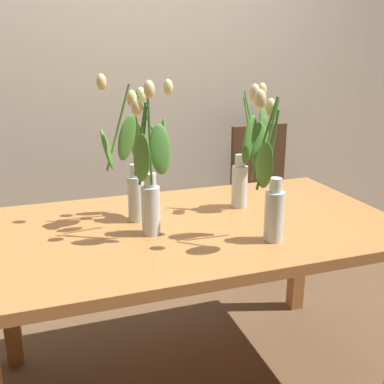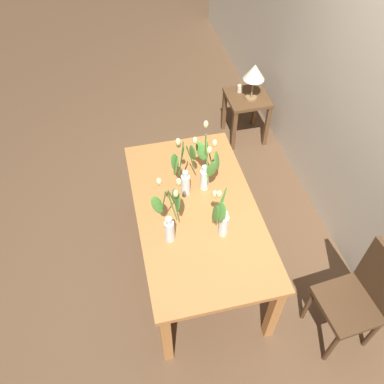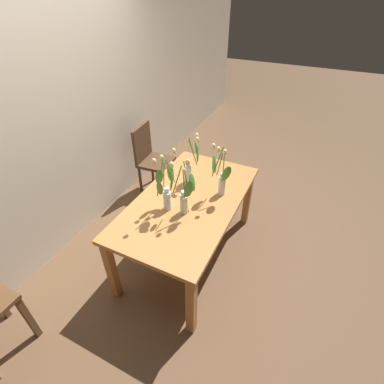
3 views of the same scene
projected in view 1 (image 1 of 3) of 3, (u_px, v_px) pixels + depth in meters
The scene contains 8 objects.
ground_plane at pixel (193, 381), 1.97m from camera, with size 18.00×18.00×0.00m, color brown.
room_wall_rear at pixel (124, 58), 2.79m from camera, with size 9.00×0.10×2.70m, color beige.
dining_table at pixel (193, 245), 1.78m from camera, with size 1.60×0.90×0.74m.
tulip_vase_0 at pixel (136, 170), 1.74m from camera, with size 0.29×0.18×0.57m.
tulip_vase_1 at pixel (268, 184), 1.54m from camera, with size 0.16×0.22×0.54m.
tulip_vase_2 at pixel (147, 180), 1.59m from camera, with size 0.17×0.21×0.55m.
tulip_vase_3 at pixel (247, 166), 1.88m from camera, with size 0.15×0.14×0.53m.
dining_chair at pixel (266, 189), 2.95m from camera, with size 0.43×0.43×0.93m.
Camera 1 is at (-0.53, -1.55, 1.38)m, focal length 42.03 mm.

